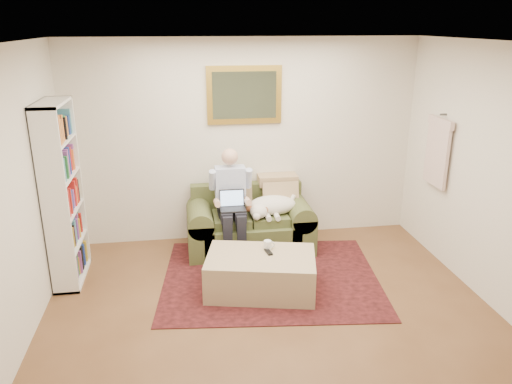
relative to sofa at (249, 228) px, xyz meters
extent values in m
cube|color=brown|center=(0.00, -2.07, -0.27)|extent=(4.50, 5.00, 0.01)
cube|color=white|center=(0.00, -2.07, 2.33)|extent=(4.50, 5.00, 0.01)
cube|color=silver|center=(0.00, 0.43, 1.03)|extent=(4.50, 0.01, 2.60)
cube|color=black|center=(0.13, -0.83, -0.27)|extent=(2.61, 2.18, 0.01)
cube|color=#52582F|center=(0.00, -0.03, -0.08)|extent=(1.19, 0.76, 0.39)
cube|color=#52582F|center=(0.00, 0.30, 0.31)|extent=(1.44, 0.17, 0.40)
cube|color=#52582F|center=(-0.63, -0.03, -0.03)|extent=(0.31, 0.76, 0.79)
cube|color=#52582F|center=(0.63, -0.03, -0.03)|extent=(0.31, 0.76, 0.79)
cube|color=#52582F|center=(-0.23, -0.08, 0.17)|extent=(0.45, 0.51, 0.11)
cube|color=#52582F|center=(0.23, -0.08, 0.17)|extent=(0.45, 0.51, 0.11)
cube|color=black|center=(-0.23, -0.25, 0.37)|extent=(0.30, 0.21, 0.02)
cube|color=black|center=(-0.23, -0.15, 0.48)|extent=(0.30, 0.06, 0.21)
cube|color=#99BFF2|center=(-0.23, -0.15, 0.48)|extent=(0.28, 0.04, 0.18)
cube|color=tan|center=(-0.03, -1.09, -0.06)|extent=(1.28, 0.96, 0.42)
cylinder|color=white|center=(0.07, -0.94, 0.20)|extent=(0.08, 0.08, 0.10)
cube|color=black|center=(0.06, -1.03, 0.16)|extent=(0.08, 0.16, 0.02)
cube|color=gold|center=(0.00, 0.41, 1.63)|extent=(0.94, 0.04, 0.72)
cube|color=gray|center=(0.00, 0.39, 1.63)|extent=(0.80, 0.01, 0.58)
camera|label=1|loc=(-0.81, -5.81, 2.49)|focal=35.00mm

